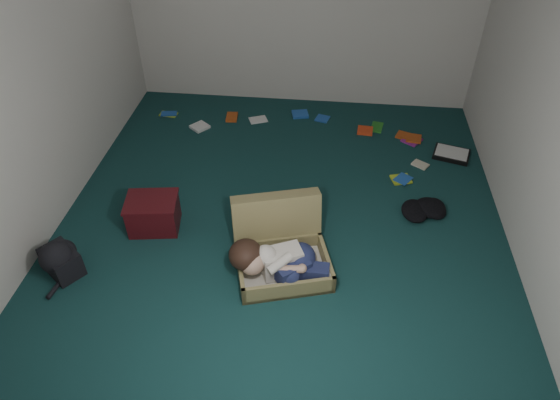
# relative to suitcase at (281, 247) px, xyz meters

# --- Properties ---
(floor) EXTENTS (4.50, 4.50, 0.00)m
(floor) POSITION_rel_suitcase_xyz_m (-0.05, 0.53, -0.16)
(floor) COLOR #143839
(floor) RESTS_ON ground
(wall_front) EXTENTS (4.50, 0.00, 4.50)m
(wall_front) POSITION_rel_suitcase_xyz_m (-0.05, -1.72, 1.14)
(wall_front) COLOR silver
(wall_front) RESTS_ON ground
(wall_left) EXTENTS (0.00, 4.50, 4.50)m
(wall_left) POSITION_rel_suitcase_xyz_m (-2.05, 0.53, 1.14)
(wall_left) COLOR silver
(wall_left) RESTS_ON ground
(wall_right) EXTENTS (0.00, 4.50, 4.50)m
(wall_right) POSITION_rel_suitcase_xyz_m (1.95, 0.53, 1.14)
(wall_right) COLOR silver
(wall_right) RESTS_ON ground
(suitcase) EXTENTS (0.90, 0.89, 0.54)m
(suitcase) POSITION_rel_suitcase_xyz_m (0.00, 0.00, 0.00)
(suitcase) COLOR olive
(suitcase) RESTS_ON floor
(person) EXTENTS (0.82, 0.41, 0.33)m
(person) POSITION_rel_suitcase_xyz_m (0.00, -0.19, 0.04)
(person) COLOR silver
(person) RESTS_ON suitcase
(maroon_bin) EXTENTS (0.49, 0.41, 0.31)m
(maroon_bin) POSITION_rel_suitcase_xyz_m (-1.16, 0.30, -0.01)
(maroon_bin) COLOR #460E13
(maroon_bin) RESTS_ON floor
(backpack) EXTENTS (0.51, 0.50, 0.24)m
(backpack) POSITION_rel_suitcase_xyz_m (-1.75, -0.31, -0.04)
(backpack) COLOR black
(backpack) RESTS_ON floor
(clothing_pile) EXTENTS (0.41, 0.34, 0.13)m
(clothing_pile) POSITION_rel_suitcase_xyz_m (1.27, 0.71, -0.10)
(clothing_pile) COLOR black
(clothing_pile) RESTS_ON floor
(paper_tray) EXTENTS (0.43, 0.37, 0.05)m
(paper_tray) POSITION_rel_suitcase_xyz_m (1.65, 1.72, -0.14)
(paper_tray) COLOR black
(paper_tray) RESTS_ON floor
(book_scatter) EXTENTS (3.09, 1.39, 0.02)m
(book_scatter) POSITION_rel_suitcase_xyz_m (0.22, 2.04, -0.15)
(book_scatter) COLOR #B6D024
(book_scatter) RESTS_ON floor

